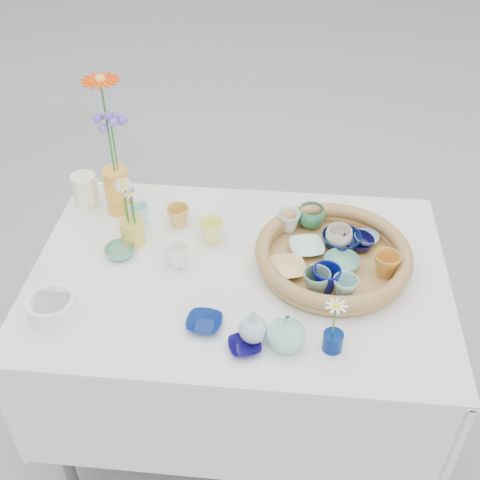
# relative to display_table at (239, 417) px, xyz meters

# --- Properties ---
(ground) EXTENTS (80.00, 80.00, 0.00)m
(ground) POSITION_rel_display_table_xyz_m (0.00, 0.00, 0.00)
(ground) COLOR #A4A4A4
(display_table) EXTENTS (1.26, 0.86, 0.77)m
(display_table) POSITION_rel_display_table_xyz_m (0.00, 0.00, 0.00)
(display_table) COLOR white
(display_table) RESTS_ON ground
(wicker_tray) EXTENTS (0.47, 0.47, 0.08)m
(wicker_tray) POSITION_rel_display_table_xyz_m (0.28, 0.05, 0.80)
(wicker_tray) COLOR olive
(wicker_tray) RESTS_ON display_table
(tray_ceramic_0) EXTENTS (0.15, 0.15, 0.04)m
(tray_ceramic_0) POSITION_rel_display_table_xyz_m (0.31, 0.13, 0.80)
(tray_ceramic_0) COLOR #091945
(tray_ceramic_0) RESTS_ON wicker_tray
(tray_ceramic_1) EXTENTS (0.12, 0.12, 0.03)m
(tray_ceramic_1) POSITION_rel_display_table_xyz_m (0.36, 0.13, 0.80)
(tray_ceramic_1) COLOR black
(tray_ceramic_1) RESTS_ON wicker_tray
(tray_ceramic_2) EXTENTS (0.09, 0.09, 0.07)m
(tray_ceramic_2) POSITION_rel_display_table_xyz_m (0.43, 0.01, 0.82)
(tray_ceramic_2) COLOR gold
(tray_ceramic_2) RESTS_ON wicker_tray
(tray_ceramic_3) EXTENTS (0.14, 0.14, 0.03)m
(tray_ceramic_3) POSITION_rel_display_table_xyz_m (0.31, 0.03, 0.80)
(tray_ceramic_3) COLOR #60A589
(tray_ceramic_3) RESTS_ON wicker_tray
(tray_ceramic_4) EXTENTS (0.10, 0.10, 0.07)m
(tray_ceramic_4) POSITION_rel_display_table_xyz_m (0.23, -0.09, 0.82)
(tray_ceramic_4) COLOR slate
(tray_ceramic_4) RESTS_ON wicker_tray
(tray_ceramic_5) EXTENTS (0.13, 0.13, 0.03)m
(tray_ceramic_5) POSITION_rel_display_table_xyz_m (0.20, 0.09, 0.80)
(tray_ceramic_5) COLOR #B5E9D0
(tray_ceramic_5) RESTS_ON wicker_tray
(tray_ceramic_6) EXTENTS (0.08, 0.08, 0.07)m
(tray_ceramic_6) POSITION_rel_display_table_xyz_m (0.14, 0.19, 0.82)
(tray_ceramic_6) COLOR silver
(tray_ceramic_6) RESTS_ON wicker_tray
(tray_ceramic_7) EXTENTS (0.10, 0.10, 0.07)m
(tray_ceramic_7) POSITION_rel_display_table_xyz_m (0.30, 0.13, 0.82)
(tray_ceramic_7) COLOR beige
(tray_ceramic_7) RESTS_ON wicker_tray
(tray_ceramic_8) EXTENTS (0.09, 0.09, 0.02)m
(tray_ceramic_8) POSITION_rel_display_table_xyz_m (0.39, 0.16, 0.80)
(tray_ceramic_8) COLOR #9FD1E6
(tray_ceramic_8) RESTS_ON wicker_tray
(tray_ceramic_9) EXTENTS (0.09, 0.09, 0.08)m
(tray_ceramic_9) POSITION_rel_display_table_xyz_m (0.26, -0.07, 0.82)
(tray_ceramic_9) COLOR navy
(tray_ceramic_9) RESTS_ON wicker_tray
(tray_ceramic_10) EXTENTS (0.12, 0.12, 0.03)m
(tray_ceramic_10) POSITION_rel_display_table_xyz_m (0.14, -0.01, 0.80)
(tray_ceramic_10) COLOR #F7CA85
(tray_ceramic_10) RESTS_ON wicker_tray
(tray_ceramic_11) EXTENTS (0.09, 0.09, 0.07)m
(tray_ceramic_11) POSITION_rel_display_table_xyz_m (0.31, -0.10, 0.82)
(tray_ceramic_11) COLOR #8FC2B9
(tray_ceramic_11) RESTS_ON wicker_tray
(tray_ceramic_12) EXTENTS (0.11, 0.11, 0.07)m
(tray_ceramic_12) POSITION_rel_display_table_xyz_m (0.21, 0.22, 0.82)
(tray_ceramic_12) COLOR #338251
(tray_ceramic_12) RESTS_ON wicker_tray
(loose_ceramic_0) EXTENTS (0.09, 0.09, 0.07)m
(loose_ceramic_0) POSITION_rel_display_table_xyz_m (-0.22, 0.21, 0.80)
(loose_ceramic_0) COLOR gold
(loose_ceramic_0) RESTS_ON display_table
(loose_ceramic_1) EXTENTS (0.11, 0.11, 0.08)m
(loose_ceramic_1) POSITION_rel_display_table_xyz_m (-0.10, 0.13, 0.80)
(loose_ceramic_1) COLOR #F9FF7A
(loose_ceramic_1) RESTS_ON display_table
(loose_ceramic_2) EXTENTS (0.12, 0.12, 0.03)m
(loose_ceramic_2) POSITION_rel_display_table_xyz_m (-0.38, 0.04, 0.78)
(loose_ceramic_2) COLOR #5B9A7D
(loose_ceramic_2) RESTS_ON display_table
(loose_ceramic_3) EXTENTS (0.10, 0.10, 0.07)m
(loose_ceramic_3) POSITION_rel_display_table_xyz_m (-0.19, 0.01, 0.80)
(loose_ceramic_3) COLOR white
(loose_ceramic_3) RESTS_ON display_table
(loose_ceramic_4) EXTENTS (0.11, 0.11, 0.02)m
(loose_ceramic_4) POSITION_rel_display_table_xyz_m (-0.07, -0.23, 0.78)
(loose_ceramic_4) COLOR navy
(loose_ceramic_4) RESTS_ON display_table
(loose_ceramic_5) EXTENTS (0.08, 0.08, 0.06)m
(loose_ceramic_5) POSITION_rel_display_table_xyz_m (-0.36, 0.21, 0.80)
(loose_ceramic_5) COLOR #ACE6D2
(loose_ceramic_5) RESTS_ON display_table
(loose_ceramic_6) EXTENTS (0.11, 0.11, 0.02)m
(loose_ceramic_6) POSITION_rel_display_table_xyz_m (0.04, -0.30, 0.78)
(loose_ceramic_6) COLOR #0F0B4D
(loose_ceramic_6) RESTS_ON display_table
(fluted_bowl) EXTENTS (0.13, 0.13, 0.07)m
(fluted_bowl) POSITION_rel_display_table_xyz_m (-0.49, -0.24, 0.80)
(fluted_bowl) COLOR white
(fluted_bowl) RESTS_ON display_table
(bud_vase_paleblue) EXTENTS (0.09, 0.09, 0.12)m
(bud_vase_paleblue) POSITION_rel_display_table_xyz_m (0.06, -0.27, 0.82)
(bud_vase_paleblue) COLOR #ACC1CA
(bud_vase_paleblue) RESTS_ON display_table
(bud_vase_seafoam) EXTENTS (0.12, 0.12, 0.11)m
(bud_vase_seafoam) POSITION_rel_display_table_xyz_m (0.15, -0.28, 0.82)
(bud_vase_seafoam) COLOR #88D0C7
(bud_vase_seafoam) RESTS_ON display_table
(bud_vase_cobalt) EXTENTS (0.07, 0.07, 0.05)m
(bud_vase_cobalt) POSITION_rel_display_table_xyz_m (0.27, -0.28, 0.79)
(bud_vase_cobalt) COLOR #00195B
(bud_vase_cobalt) RESTS_ON display_table
(single_daisy) EXTENTS (0.08, 0.08, 0.12)m
(single_daisy) POSITION_rel_display_table_xyz_m (0.27, -0.27, 0.87)
(single_daisy) COLOR white
(single_daisy) RESTS_ON bud_vase_cobalt
(tall_vase_yellow) EXTENTS (0.11, 0.11, 0.16)m
(tall_vase_yellow) POSITION_rel_display_table_xyz_m (-0.44, 0.27, 0.85)
(tall_vase_yellow) COLOR #FFAE35
(tall_vase_yellow) RESTS_ON display_table
(gerbera) EXTENTS (0.15, 0.15, 0.33)m
(gerbera) POSITION_rel_display_table_xyz_m (-0.44, 0.27, 1.08)
(gerbera) COLOR #FF3F02
(gerbera) RESTS_ON tall_vase_yellow
(hydrangea) EXTENTS (0.10, 0.10, 0.25)m
(hydrangea) POSITION_rel_display_table_xyz_m (-0.43, 0.28, 1.02)
(hydrangea) COLOR #6B52CD
(hydrangea) RESTS_ON tall_vase_yellow
(white_pitcher) EXTENTS (0.13, 0.10, 0.11)m
(white_pitcher) POSITION_rel_display_table_xyz_m (-0.56, 0.29, 0.82)
(white_pitcher) COLOR white
(white_pitcher) RESTS_ON display_table
(daisy_cup) EXTENTS (0.08, 0.08, 0.08)m
(daisy_cup) POSITION_rel_display_table_xyz_m (-0.35, 0.10, 0.81)
(daisy_cup) COLOR gold
(daisy_cup) RESTS_ON display_table
(daisy_posy) EXTENTS (0.09, 0.09, 0.15)m
(daisy_posy) POSITION_rel_display_table_xyz_m (-0.35, 0.11, 0.92)
(daisy_posy) COLOR white
(daisy_posy) RESTS_ON daisy_cup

